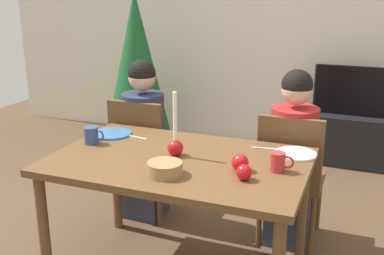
% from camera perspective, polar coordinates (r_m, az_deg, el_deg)
% --- Properties ---
extents(back_wall, '(6.40, 0.10, 2.60)m').
position_cam_1_polar(back_wall, '(4.91, 10.42, 12.65)').
color(back_wall, silver).
rests_on(back_wall, ground).
extents(dining_table, '(1.40, 0.90, 0.75)m').
position_cam_1_polar(dining_table, '(2.59, -1.60, -5.52)').
color(dining_table, brown).
rests_on(dining_table, ground).
extents(chair_left, '(0.40, 0.40, 0.90)m').
position_cam_1_polar(chair_left, '(3.38, -6.11, -2.90)').
color(chair_left, brown).
rests_on(chair_left, ground).
extents(chair_right, '(0.40, 0.40, 0.90)m').
position_cam_1_polar(chair_right, '(3.07, 11.98, -5.33)').
color(chair_right, brown).
rests_on(chair_right, ground).
extents(person_left_child, '(0.30, 0.30, 1.17)m').
position_cam_1_polar(person_left_child, '(3.39, -5.89, -1.81)').
color(person_left_child, '#33384C').
rests_on(person_left_child, ground).
extents(person_right_child, '(0.30, 0.30, 1.17)m').
position_cam_1_polar(person_right_child, '(3.08, 12.15, -4.12)').
color(person_right_child, '#33384C').
rests_on(person_right_child, ground).
extents(tv_stand, '(0.64, 0.40, 0.48)m').
position_cam_1_polar(tv_stand, '(4.73, 19.02, -1.34)').
color(tv_stand, black).
rests_on(tv_stand, ground).
extents(tv, '(0.79, 0.05, 0.46)m').
position_cam_1_polar(tv, '(4.61, 19.59, 4.21)').
color(tv, black).
rests_on(tv, tv_stand).
extents(christmas_tree, '(0.68, 0.68, 1.70)m').
position_cam_1_polar(christmas_tree, '(4.79, -6.81, 7.61)').
color(christmas_tree, brown).
rests_on(christmas_tree, ground).
extents(candle_centerpiece, '(0.09, 0.09, 0.36)m').
position_cam_1_polar(candle_centerpiece, '(2.58, -2.07, -1.92)').
color(candle_centerpiece, red).
rests_on(candle_centerpiece, dining_table).
extents(plate_left, '(0.25, 0.25, 0.01)m').
position_cam_1_polar(plate_left, '(3.01, -9.78, -0.73)').
color(plate_left, teal).
rests_on(plate_left, dining_table).
extents(plate_right, '(0.23, 0.23, 0.01)m').
position_cam_1_polar(plate_right, '(2.68, 12.57, -3.15)').
color(plate_right, white).
rests_on(plate_right, dining_table).
extents(mug_left, '(0.13, 0.08, 0.10)m').
position_cam_1_polar(mug_left, '(2.85, -12.18, -0.93)').
color(mug_left, '#33477F').
rests_on(mug_left, dining_table).
extents(mug_right, '(0.12, 0.08, 0.10)m').
position_cam_1_polar(mug_right, '(2.42, 10.54, -4.17)').
color(mug_right, '#B72D2D').
rests_on(mug_right, dining_table).
extents(fork_left, '(0.18, 0.05, 0.01)m').
position_cam_1_polar(fork_left, '(2.92, -7.03, -1.16)').
color(fork_left, silver).
rests_on(fork_left, dining_table).
extents(fork_right, '(0.18, 0.04, 0.01)m').
position_cam_1_polar(fork_right, '(2.73, 9.16, -2.58)').
color(fork_right, silver).
rests_on(fork_right, dining_table).
extents(bowl_walnuts, '(0.18, 0.18, 0.07)m').
position_cam_1_polar(bowl_walnuts, '(2.34, -3.35, -5.03)').
color(bowl_walnuts, '#99754C').
rests_on(bowl_walnuts, dining_table).
extents(apple_near_candle, '(0.09, 0.09, 0.09)m').
position_cam_1_polar(apple_near_candle, '(2.40, 5.90, -4.29)').
color(apple_near_candle, red).
rests_on(apple_near_candle, dining_table).
extents(apple_by_left_plate, '(0.08, 0.08, 0.08)m').
position_cam_1_polar(apple_by_left_plate, '(2.29, 6.38, -5.47)').
color(apple_by_left_plate, red).
rests_on(apple_by_left_plate, dining_table).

